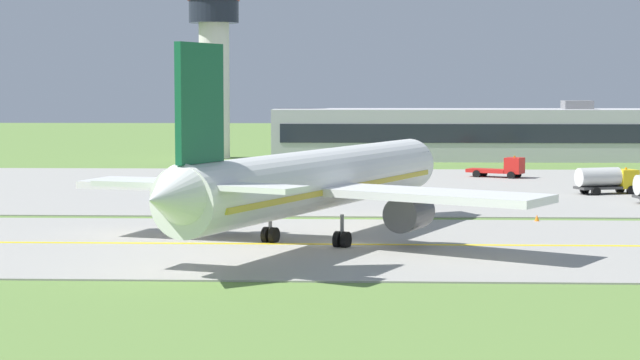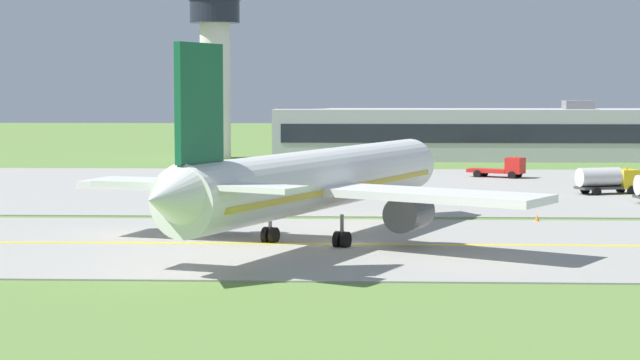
% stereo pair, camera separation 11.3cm
% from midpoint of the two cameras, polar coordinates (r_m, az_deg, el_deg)
% --- Properties ---
extents(ground_plane, '(500.00, 500.00, 0.00)m').
position_cam_midpoint_polar(ground_plane, '(73.95, 1.35, -3.33)').
color(ground_plane, olive).
extents(taxiway_strip, '(240.00, 28.00, 0.10)m').
position_cam_midpoint_polar(taxiway_strip, '(73.95, 1.35, -3.29)').
color(taxiway_strip, '#9E9B93').
rests_on(taxiway_strip, ground).
extents(apron_pad, '(140.00, 52.00, 0.10)m').
position_cam_midpoint_polar(apron_pad, '(116.00, 6.68, -0.41)').
color(apron_pad, '#9E9B93').
rests_on(apron_pad, ground).
extents(taxiway_centreline, '(220.00, 0.60, 0.01)m').
position_cam_midpoint_polar(taxiway_centreline, '(73.94, 1.35, -3.25)').
color(taxiway_centreline, yellow).
rests_on(taxiway_centreline, taxiway_strip).
extents(airplane_lead, '(31.17, 37.76, 12.70)m').
position_cam_midpoint_polar(airplane_lead, '(74.77, -0.18, -0.05)').
color(airplane_lead, white).
rests_on(airplane_lead, ground).
extents(service_truck_baggage, '(3.70, 6.34, 2.60)m').
position_cam_midpoint_polar(service_truck_baggage, '(105.36, -6.11, -0.12)').
color(service_truck_baggage, '#264CA5').
rests_on(service_truck_baggage, ground).
extents(service_truck_catering, '(6.62, 4.80, 2.59)m').
position_cam_midpoint_polar(service_truck_catering, '(129.80, 9.30, 0.60)').
color(service_truck_catering, red).
rests_on(service_truck_catering, ground).
extents(service_truck_pushback, '(6.34, 3.91, 2.65)m').
position_cam_midpoint_polar(service_truck_pushback, '(111.94, 14.27, 0.05)').
color(service_truck_pushback, yellow).
rests_on(service_truck_pushback, ground).
extents(terminal_building, '(61.31, 12.09, 8.42)m').
position_cam_midpoint_polar(terminal_building, '(162.78, 8.61, 2.29)').
color(terminal_building, '#B2B2B7').
rests_on(terminal_building, ground).
extents(control_tower, '(7.60, 7.60, 24.52)m').
position_cam_midpoint_polar(control_tower, '(165.37, -5.28, 6.26)').
color(control_tower, silver).
rests_on(control_tower, ground).
extents(traffic_cone_near_edge, '(0.44, 0.44, 0.60)m').
position_cam_midpoint_polar(traffic_cone_near_edge, '(85.70, -4.27, -2.03)').
color(traffic_cone_near_edge, orange).
rests_on(traffic_cone_near_edge, ground).
extents(traffic_cone_mid_edge, '(0.44, 0.44, 0.60)m').
position_cam_midpoint_polar(traffic_cone_mid_edge, '(88.18, 10.90, -1.91)').
color(traffic_cone_mid_edge, orange).
rests_on(traffic_cone_mid_edge, ground).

